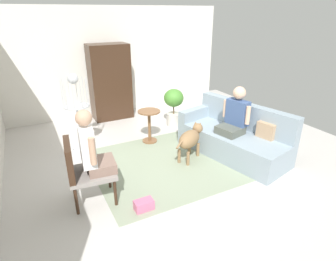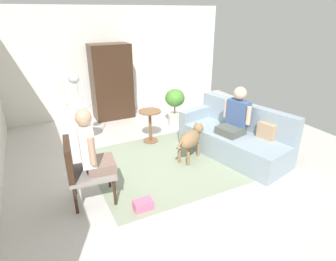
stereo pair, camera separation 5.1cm
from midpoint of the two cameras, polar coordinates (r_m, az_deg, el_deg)
name	(u,v)px [view 1 (the left image)]	position (r m, az deg, el deg)	size (l,w,h in m)	color
ground_plane	(171,162)	(5.05, 0.36, -6.54)	(7.46, 7.46, 0.00)	beige
back_wall	(113,62)	(7.43, -11.36, 13.64)	(5.97, 0.12, 2.64)	silver
area_rug	(179,160)	(5.12, 2.00, -6.04)	(3.04, 2.31, 0.01)	gray
couch	(233,137)	(5.37, 12.96, -1.35)	(1.31, 2.21, 0.93)	#8EA0AD
armchair	(82,168)	(3.98, -17.59, -7.32)	(0.67, 0.62, 0.95)	#382316
person_on_couch	(235,115)	(5.15, 13.33, 3.10)	(0.55, 0.56, 0.85)	#52584F
person_on_armchair	(91,148)	(3.86, -15.83, -3.41)	(0.47, 0.57, 0.90)	#7F6458
round_end_table	(149,123)	(5.67, -4.10, 1.53)	(0.45, 0.45, 0.67)	brown
dog	(190,139)	(5.01, 4.28, -1.65)	(0.79, 0.55, 0.62)	olive
bird_cage_stand	(77,106)	(5.51, -18.46, 4.74)	(0.48, 0.48, 1.48)	silver
potted_plant	(174,104)	(6.48, 0.94, 5.54)	(0.46, 0.46, 0.87)	beige
armoire_cabinet	(110,82)	(7.06, -11.99, 9.66)	(0.95, 0.56, 1.81)	#382316
handbag	(144,205)	(3.95, -5.34, -14.95)	(0.26, 0.15, 0.14)	#D8668C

